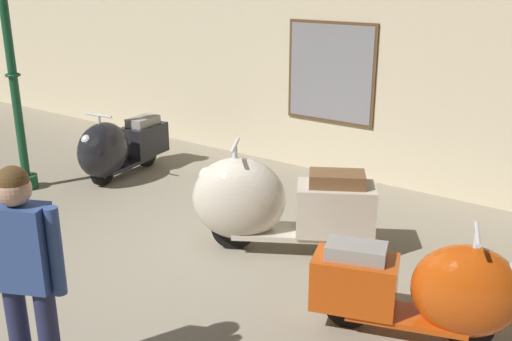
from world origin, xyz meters
TOP-DOWN VIEW (x-y plane):
  - ground_plane at (0.00, 0.00)m, footprint 60.00×60.00m
  - showroom_back_wall at (0.17, 3.74)m, footprint 18.00×0.63m
  - scooter_0 at (-2.35, 1.70)m, footprint 0.66×1.65m
  - scooter_1 at (0.61, 1.10)m, footprint 1.86×1.38m
  - scooter_2 at (2.52, 0.53)m, footprint 1.63×0.92m
  - lamppost at (-3.04, 0.71)m, footprint 0.28×0.28m
  - visitor_0 at (0.59, -1.61)m, footprint 0.51×0.37m

SIDE VIEW (x-z plane):
  - ground_plane at x=0.00m, z-range 0.00..0.00m
  - scooter_2 at x=2.52m, z-range -0.04..0.92m
  - scooter_0 at x=-2.35m, z-range -0.04..0.94m
  - scooter_1 at x=0.61m, z-range -0.05..1.08m
  - visitor_0 at x=0.59m, z-range 0.13..1.76m
  - lamppost at x=-3.04m, z-range 0.04..2.89m
  - showroom_back_wall at x=0.17m, z-range 0.00..3.37m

